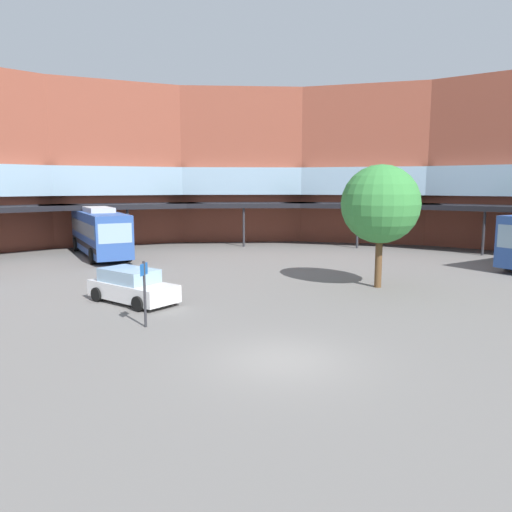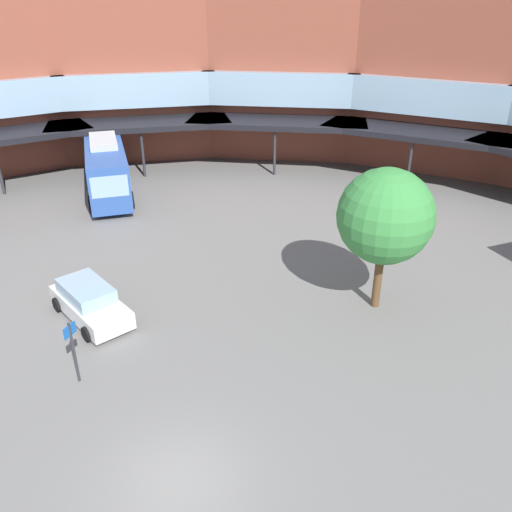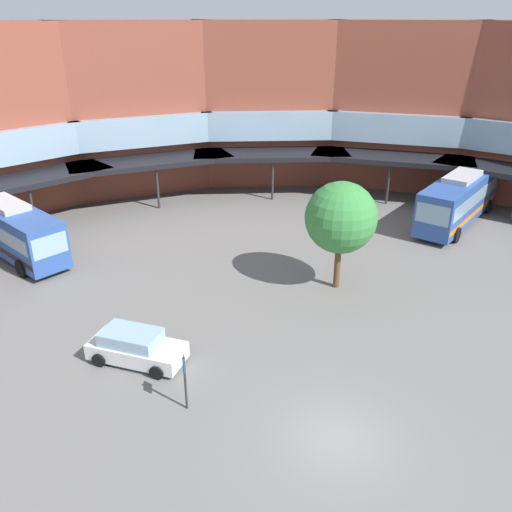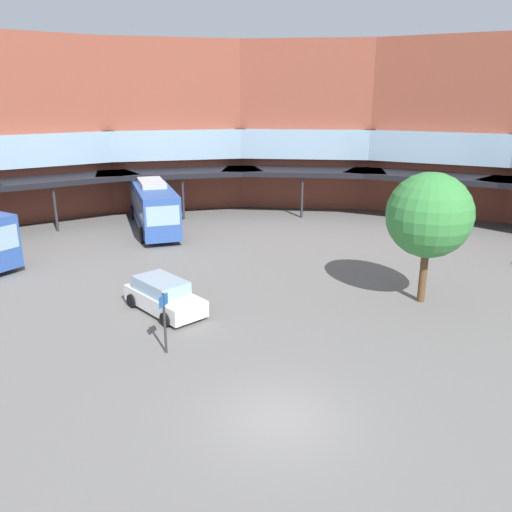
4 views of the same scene
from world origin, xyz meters
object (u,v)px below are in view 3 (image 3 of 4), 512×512
bus_2 (459,199)px  plaza_tree (341,218)px  parked_car (135,347)px  stop_sign_post (185,378)px  bus_0 (10,227)px

bus_2 → plaza_tree: size_ratio=1.72×
parked_car → plaza_tree: (12.17, 2.52, 3.57)m
plaza_tree → bus_2: bearing=20.9°
bus_2 → stop_sign_post: 27.36m
bus_2 → plaza_tree: plaza_tree is taller
parked_car → plaza_tree: plaza_tree is taller
bus_0 → parked_car: bearing=-5.5°
bus_2 → plaza_tree: bearing=-8.0°
bus_2 → parked_car: 27.08m
bus_0 → parked_car: size_ratio=2.44×
bus_2 → bus_0: bearing=-42.1°
bus_2 → parked_car: (-25.91, -7.76, -1.20)m
stop_sign_post → plaza_tree: bearing=30.8°
bus_2 → stop_sign_post: bus_2 is taller
parked_car → stop_sign_post: (1.22, -4.01, 0.80)m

